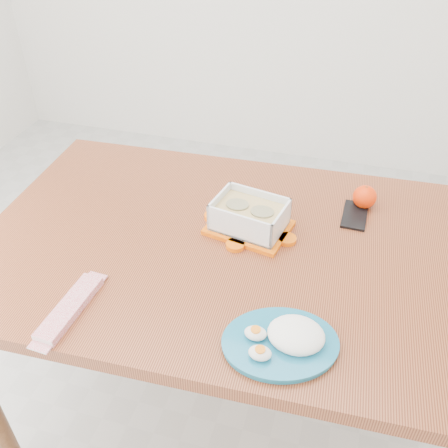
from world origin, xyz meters
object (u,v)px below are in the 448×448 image
(dining_table, at_px, (224,265))
(food_container, at_px, (249,216))
(orange_fruit, at_px, (365,197))
(smartphone, at_px, (355,215))
(rice_plate, at_px, (285,339))

(dining_table, xyz_separation_m, food_container, (0.05, 0.07, 0.13))
(orange_fruit, height_order, smartphone, orange_fruit)
(dining_table, bearing_deg, orange_fruit, 35.56)
(smartphone, bearing_deg, dining_table, -145.50)
(orange_fruit, bearing_deg, dining_table, -142.21)
(rice_plate, xyz_separation_m, smartphone, (0.11, 0.52, -0.02))
(food_container, relative_size, smartphone, 1.79)
(orange_fruit, bearing_deg, smartphone, -109.24)
(dining_table, relative_size, rice_plate, 4.37)
(dining_table, xyz_separation_m, rice_plate, (0.22, -0.30, 0.11))
(dining_table, distance_m, rice_plate, 0.39)
(dining_table, distance_m, food_container, 0.16)
(food_container, bearing_deg, smartphone, 38.49)
(dining_table, bearing_deg, smartphone, 30.81)
(dining_table, xyz_separation_m, smartphone, (0.33, 0.22, 0.09))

